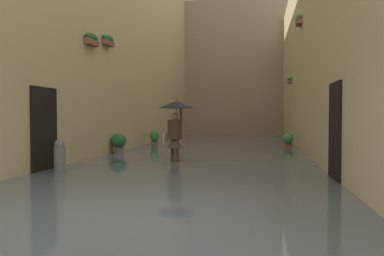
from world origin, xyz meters
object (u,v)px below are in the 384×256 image
Objects in this scene: person_wading at (176,118)px; potted_plant_near_left at (288,140)px; potted_plant_mid_right at (119,143)px; mooring_bollard at (60,158)px; potted_plant_far_right at (154,138)px.

person_wading reaches higher than potted_plant_near_left.
person_wading reaches higher than potted_plant_mid_right.
mooring_bollard is (6.08, 8.52, 0.03)m from potted_plant_near_left.
mooring_bollard is at bearing 92.62° from potted_plant_mid_right.
potted_plant_near_left is 0.88× the size of potted_plant_mid_right.
potted_plant_mid_right is (0.27, 3.78, 0.01)m from potted_plant_far_right.
person_wading is at bearing 144.63° from potted_plant_mid_right.
mooring_bollard is at bearing 48.99° from person_wading.
person_wading is 2.35× the size of potted_plant_mid_right.
potted_plant_near_left is 0.82× the size of mooring_bollard.
mooring_bollard reaches higher than potted_plant_mid_right.
potted_plant_mid_right is (2.53, -1.79, -0.93)m from person_wading.
potted_plant_far_right is at bearing -90.48° from mooring_bollard.
potted_plant_mid_right is at bearing 32.85° from potted_plant_near_left.
potted_plant_mid_right is at bearing -35.37° from person_wading.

